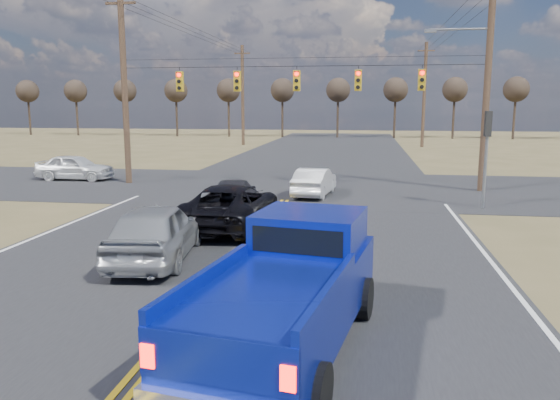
# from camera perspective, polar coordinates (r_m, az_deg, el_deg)

# --- Properties ---
(ground) EXTENTS (160.00, 160.00, 0.00)m
(ground) POSITION_cam_1_polar(r_m,az_deg,el_deg) (10.71, -10.58, -13.09)
(ground) COLOR brown
(ground) RESTS_ON ground
(road_main) EXTENTS (14.00, 120.00, 0.02)m
(road_main) POSITION_cam_1_polar(r_m,az_deg,el_deg) (20.00, -1.12, -2.04)
(road_main) COLOR #28282B
(road_main) RESTS_ON ground
(road_cross) EXTENTS (120.00, 12.00, 0.02)m
(road_cross) POSITION_cam_1_polar(r_m,az_deg,el_deg) (27.79, 1.70, 1.36)
(road_cross) COLOR #28282B
(road_cross) RESTS_ON ground
(signal_gantry) EXTENTS (19.60, 4.83, 10.00)m
(signal_gantry) POSITION_cam_1_polar(r_m,az_deg,el_deg) (27.23, 2.77, 11.87)
(signal_gantry) COLOR #473323
(signal_gantry) RESTS_ON ground
(utility_poles) EXTENTS (19.60, 58.32, 10.00)m
(utility_poles) POSITION_cam_1_polar(r_m,az_deg,el_deg) (26.51, 1.49, 12.28)
(utility_poles) COLOR #473323
(utility_poles) RESTS_ON ground
(treeline) EXTENTS (87.00, 117.80, 7.40)m
(treeline) POSITION_cam_1_polar(r_m,az_deg,el_deg) (36.42, 3.53, 12.39)
(treeline) COLOR #33261C
(treeline) RESTS_ON ground
(pickup_truck) EXTENTS (3.03, 6.01, 2.16)m
(pickup_truck) POSITION_cam_1_polar(r_m,az_deg,el_deg) (9.44, 0.99, -9.31)
(pickup_truck) COLOR black
(pickup_truck) RESTS_ON ground
(silver_suv) EXTENTS (2.44, 4.90, 1.61)m
(silver_suv) POSITION_cam_1_polar(r_m,az_deg,el_deg) (15.01, -12.88, -3.22)
(silver_suv) COLOR #96989D
(silver_suv) RESTS_ON ground
(black_suv) EXTENTS (2.63, 5.50, 1.52)m
(black_suv) POSITION_cam_1_polar(r_m,az_deg,el_deg) (18.50, -5.18, -0.67)
(black_suv) COLOR black
(black_suv) RESTS_ON ground
(white_car_queue) EXTENTS (1.81, 4.05, 1.29)m
(white_car_queue) POSITION_cam_1_polar(r_m,az_deg,el_deg) (25.12, 3.62, 1.91)
(white_car_queue) COLOR silver
(white_car_queue) RESTS_ON ground
(dgrey_car_queue) EXTENTS (2.42, 4.48, 1.23)m
(dgrey_car_queue) POSITION_cam_1_polar(r_m,az_deg,el_deg) (21.79, -4.85, 0.57)
(dgrey_car_queue) COLOR #2D2D31
(dgrey_car_queue) RESTS_ON ground
(cross_car_west) EXTENTS (1.75, 4.22, 1.43)m
(cross_car_west) POSITION_cam_1_polar(r_m,az_deg,el_deg) (32.37, -20.65, 3.23)
(cross_car_west) COLOR silver
(cross_car_west) RESTS_ON ground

